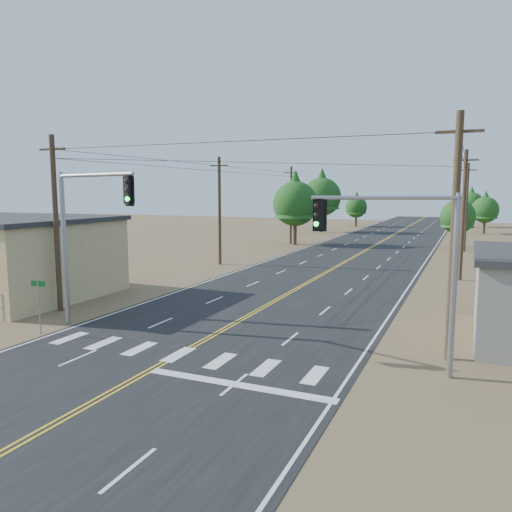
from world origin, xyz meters
The scene contains 17 objects.
ground centered at (0.00, 0.00, 0.00)m, with size 220.00×220.00×0.00m, color brown.
road centered at (0.00, 30.00, 0.01)m, with size 15.00×200.00×0.02m, color black.
utility_pole_left_near centered at (-10.50, 12.00, 5.12)m, with size 1.80×0.30×10.00m.
utility_pole_left_mid centered at (-10.50, 32.00, 5.12)m, with size 1.80×0.30×10.00m.
utility_pole_left_far centered at (-10.50, 52.00, 5.12)m, with size 1.80×0.30×10.00m.
utility_pole_right_near centered at (10.50, 12.00, 5.12)m, with size 1.80×0.30×10.00m.
utility_pole_right_mid centered at (10.50, 32.00, 5.12)m, with size 1.80×0.30×10.00m.
utility_pole_right_far centered at (10.50, 52.00, 5.12)m, with size 1.80×0.30×10.00m.
signal_mast_left centered at (-6.36, 9.51, 5.27)m, with size 5.84×2.00×7.85m.
signal_mast_right centered at (9.23, 9.30, 4.60)m, with size 5.03×2.03×6.84m.
street_sign centered at (-7.80, 8.00, 1.76)m, with size 0.78×0.12×2.63m.
tree_left_near centered at (-9.67, 51.28, 5.85)m, with size 5.74×5.74×9.57m.
tree_left_mid centered at (-12.00, 71.66, 6.53)m, with size 6.41×6.41×10.68m.
tree_left_far centered at (-9.37, 86.63, 4.19)m, with size 4.11×4.11×6.85m.
tree_right_near centered at (9.57, 55.86, 4.22)m, with size 4.14×4.14×6.90m.
tree_right_mid centered at (13.04, 78.66, 4.27)m, with size 4.20×4.20×6.99m.
tree_right_far centered at (10.90, 94.20, 4.76)m, with size 4.67×4.67×7.79m.
Camera 1 is at (11.10, -9.41, 6.92)m, focal length 35.00 mm.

